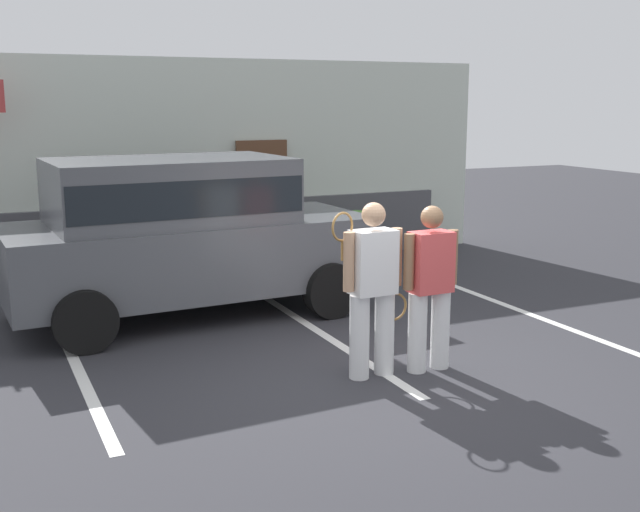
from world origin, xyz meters
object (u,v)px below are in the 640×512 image
object	(u,v)px
parked_suv	(182,229)
tennis_player_woman	(430,286)
tennis_player_man	(372,287)
potted_plant_by_porch	(357,235)

from	to	relation	value
parked_suv	tennis_player_woman	bearing A→B (deg)	-63.16
tennis_player_man	parked_suv	bearing A→B (deg)	-71.86
potted_plant_by_porch	tennis_player_woman	bearing A→B (deg)	-109.27
tennis_player_man	tennis_player_woman	bearing A→B (deg)	170.04
parked_suv	tennis_player_woman	size ratio (longest dim) A/B	2.72
tennis_player_woman	potted_plant_by_porch	distance (m)	5.28
parked_suv	potted_plant_by_porch	size ratio (longest dim) A/B	4.95
tennis_player_man	potted_plant_by_porch	distance (m)	5.44
potted_plant_by_porch	parked_suv	bearing A→B (deg)	-151.72
tennis_player_man	tennis_player_woman	size ratio (longest dim) A/B	1.03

